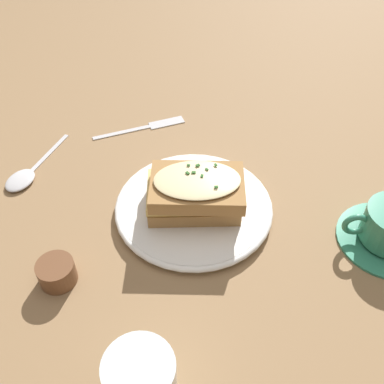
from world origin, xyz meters
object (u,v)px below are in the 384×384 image
(sandwich, at_px, (193,191))
(fork, at_px, (150,126))
(dinner_plate, at_px, (192,208))
(condiment_pot, at_px, (57,272))
(spoon, at_px, (24,177))

(sandwich, xyz_separation_m, fork, (0.02, 0.24, -0.05))
(dinner_plate, distance_m, fork, 0.24)
(fork, bearing_deg, condiment_pot, -36.60)
(sandwich, relative_size, spoon, 1.17)
(dinner_plate, height_order, fork, dinner_plate)
(dinner_plate, bearing_deg, sandwich, -84.40)
(spoon, bearing_deg, condiment_pot, 139.21)
(fork, height_order, spoon, spoon)
(spoon, xyz_separation_m, condiment_pot, (0.01, -0.23, 0.01))
(sandwich, bearing_deg, dinner_plate, 95.60)
(sandwich, relative_size, condiment_pot, 3.19)
(sandwich, height_order, spoon, sandwich)
(sandwich, bearing_deg, fork, 84.73)
(sandwich, distance_m, fork, 0.25)
(fork, distance_m, spoon, 0.25)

